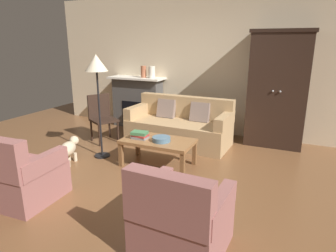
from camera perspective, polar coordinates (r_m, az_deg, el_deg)
The scene contains 15 objects.
ground_plane at distance 4.24m, azimuth -2.90°, elevation -10.15°, with size 9.60×9.60×0.00m, color brown.
back_wall at distance 6.20m, azimuth 7.86°, elevation 11.54°, with size 7.20×0.10×2.80m, color beige.
fireplace at distance 6.69m, azimuth -5.92°, elevation 4.74°, with size 1.26×0.48×1.12m.
armoire at distance 5.67m, azimuth 20.51°, elevation 6.65°, with size 1.06×0.57×2.08m.
couch at distance 5.57m, azimuth 2.24°, elevation -0.16°, with size 1.95×0.92×0.86m.
coffee_table at distance 4.53m, azimuth -1.97°, elevation -3.33°, with size 1.10×0.60×0.42m.
fruit_bowl at distance 4.44m, azimuth -1.29°, elevation -2.55°, with size 0.28×0.28×0.07m, color slate.
book_stack at distance 4.58m, azimuth -5.49°, elevation -1.75°, with size 0.26×0.19×0.11m.
mantel_vase_terracotta at distance 6.49m, azimuth -4.77°, elevation 10.46°, with size 0.12×0.12×0.25m, color #A86042.
mantel_vase_cream at distance 6.40m, azimuth -3.17°, elevation 10.41°, with size 0.14×0.14×0.25m, color beige.
armchair_near_left at distance 3.97m, azimuth -26.70°, elevation -8.79°, with size 0.81×0.80×0.88m.
armchair_near_right at distance 2.78m, azimuth 2.48°, elevation -17.91°, with size 0.81×0.81×0.88m.
side_chair_wooden at distance 5.79m, azimuth -12.72°, elevation 2.09°, with size 0.60×0.60×0.90m.
floor_lamp at distance 4.80m, azimuth -13.67°, elevation 10.67°, with size 0.36×0.36×1.68m.
dog at distance 4.91m, azimuth -18.71°, elevation -4.16°, with size 0.30×0.56×0.39m.
Camera 1 is at (1.74, -3.38, 1.87)m, focal length 31.44 mm.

